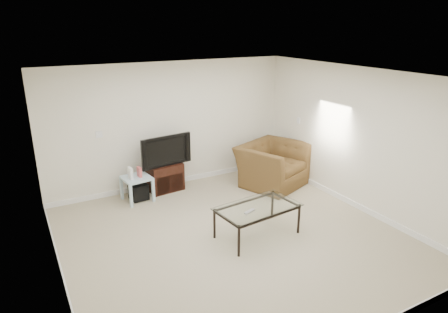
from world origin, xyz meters
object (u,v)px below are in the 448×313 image
tv_stand (165,177)px  coffee_table (257,221)px  side_table (137,189)px  television (164,150)px  recliner (273,158)px  subwoofer (139,191)px

tv_stand → coffee_table: bearing=-81.7°
side_table → television: bearing=17.6°
tv_stand → coffee_table: tv_stand is taller
tv_stand → recliner: bearing=-27.2°
coffee_table → subwoofer: bearing=119.2°
television → recliner: size_ratio=0.75×
television → coffee_table: size_ratio=0.76×
recliner → coffee_table: size_ratio=1.02×
television → side_table: 0.91m
tv_stand → television: (0.00, -0.03, 0.58)m
television → coffee_table: 2.53m
television → subwoofer: television is taller
tv_stand → recliner: size_ratio=0.50×
tv_stand → subwoofer: size_ratio=2.17×
tv_stand → coffee_table: 2.48m
side_table → coffee_table: (1.26, -2.18, 0.01)m
recliner → side_table: bearing=146.9°
recliner → tv_stand: bearing=137.6°
tv_stand → side_table: 0.68m
subwoofer → television: bearing=16.4°
side_table → recliner: recliner is taller
subwoofer → recliner: (2.66, -0.58, 0.40)m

